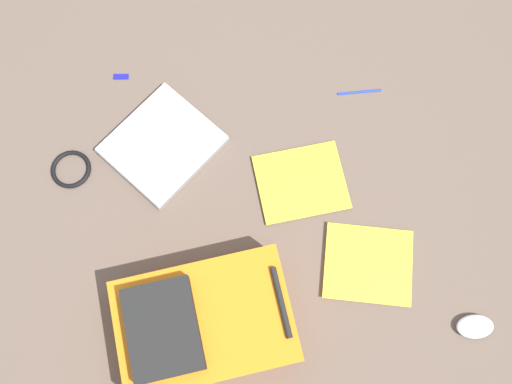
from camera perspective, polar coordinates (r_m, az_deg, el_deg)
ground_plane at (r=1.71m, az=-0.14°, el=-0.97°), size 3.78×3.78×0.00m
backpack at (r=1.58m, az=-5.31°, el=-12.74°), size 0.31×0.46×0.18m
laptop at (r=1.78m, az=-9.19°, el=4.64°), size 0.40×0.40×0.03m
book_manual at (r=1.73m, az=4.46°, el=0.94°), size 0.22×0.26×0.01m
book_blue at (r=1.69m, az=10.95°, el=-7.00°), size 0.29×0.30×0.02m
computer_mouse at (r=1.74m, az=20.72°, el=-12.27°), size 0.08×0.11×0.03m
cable_coil at (r=1.82m, az=-17.73°, el=2.14°), size 0.12×0.12×0.01m
pen_black at (r=1.87m, az=10.14°, el=9.70°), size 0.02×0.14×0.01m
usb_stick at (r=1.92m, az=-13.14°, el=11.01°), size 0.03×0.05×0.01m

